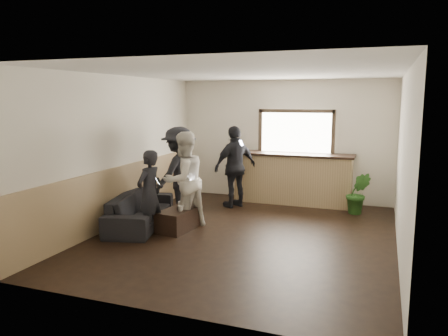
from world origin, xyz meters
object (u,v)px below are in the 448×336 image
at_px(coffee_table, 178,220).
at_px(potted_plant, 358,193).
at_px(bar_counter, 293,175).
at_px(person_c, 179,173).
at_px(person_a, 149,193).
at_px(person_b, 184,180).
at_px(cup_b, 181,208).
at_px(sofa, 140,210).
at_px(cup_a, 181,204).
at_px(person_d, 235,167).

bearing_deg(coffee_table, potted_plant, 37.35).
bearing_deg(bar_counter, person_c, -132.79).
xyz_separation_m(person_a, person_b, (0.37, 0.62, 0.14)).
xyz_separation_m(bar_counter, cup_b, (-1.44, -2.90, -0.21)).
bearing_deg(person_a, potted_plant, 137.69).
relative_size(sofa, coffee_table, 2.39).
relative_size(cup_a, person_c, 0.07).
xyz_separation_m(bar_counter, cup_a, (-1.56, -2.60, -0.21)).
height_order(potted_plant, person_c, person_c).
bearing_deg(sofa, person_d, -45.30).
bearing_deg(person_c, person_d, 165.48).
height_order(cup_a, person_b, person_b).
bearing_deg(cup_b, sofa, 173.17).
height_order(sofa, person_d, person_d).
bearing_deg(person_d, person_b, 23.98).
xyz_separation_m(cup_a, cup_b, (0.13, -0.30, -0.00)).
distance_m(bar_counter, person_d, 1.40).
height_order(sofa, person_a, person_a).
xyz_separation_m(bar_counter, person_b, (-1.50, -2.60, 0.25)).
relative_size(cup_b, person_c, 0.06).
bearing_deg(coffee_table, sofa, 179.37).
relative_size(cup_b, potted_plant, 0.12).
height_order(cup_b, person_b, person_b).
bearing_deg(person_b, cup_b, 39.64).
distance_m(bar_counter, person_a, 3.73).
relative_size(person_b, person_d, 0.99).
distance_m(sofa, person_c, 1.08).
distance_m(person_a, person_c, 1.20).
relative_size(person_c, person_d, 1.02).
bearing_deg(person_a, person_b, 157.49).
distance_m(coffee_table, person_a, 0.78).
distance_m(cup_b, person_b, 0.55).
distance_m(coffee_table, person_b, 0.73).
relative_size(person_b, person_c, 0.98).
bearing_deg(person_d, person_a, 18.62).
bearing_deg(person_d, person_c, 4.34).
height_order(cup_a, person_c, person_c).
height_order(cup_a, cup_b, cup_a).
bearing_deg(sofa, person_b, -91.13).
height_order(bar_counter, person_b, bar_counter).
bearing_deg(potted_plant, person_b, -144.89).
xyz_separation_m(coffee_table, person_b, (0.03, 0.20, 0.70)).
distance_m(person_a, person_b, 0.74).
bearing_deg(person_c, bar_counter, 154.40).
height_order(cup_a, person_a, person_a).
bearing_deg(potted_plant, cup_a, -145.54).
relative_size(cup_a, person_b, 0.07).
relative_size(coffee_table, person_d, 0.48).
xyz_separation_m(bar_counter, person_a, (-1.88, -3.22, 0.11)).
xyz_separation_m(sofa, person_a, (0.45, -0.43, 0.45)).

